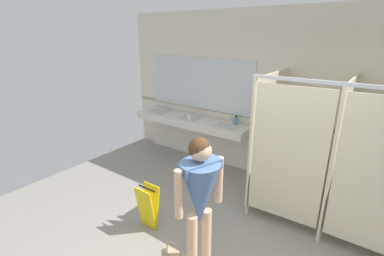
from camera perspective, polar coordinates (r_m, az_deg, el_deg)
The scene contains 9 objects.
wall_back at distance 4.85m, azimuth 23.54°, elevation 4.96°, with size 7.63×0.12×2.91m, color beige.
wall_back_tile_band at distance 4.90m, azimuth 22.76°, elevation 0.22°, with size 7.63×0.01×0.06m, color #9E937F.
vanity_counter at distance 5.67m, azimuth 0.24°, elevation -0.04°, with size 2.48×0.56×1.00m.
mirror_panel at distance 5.61m, azimuth 1.44°, elevation 9.18°, with size 2.38×0.02×1.01m, color silver.
bathroom_stalls at distance 3.98m, azimuth 27.79°, elevation -4.61°, with size 2.03×1.35×2.02m.
person_standing at distance 2.80m, azimuth 1.59°, elevation -13.47°, with size 0.51×0.53×1.59m.
soap_dispenser at distance 5.19m, azimuth 9.06°, elevation 1.55°, with size 0.07×0.07×0.18m.
paper_cup at distance 5.44m, azimuth -0.60°, elevation 2.22°, with size 0.07×0.07×0.08m, color white.
wet_floor_sign at distance 3.87m, azimuth -9.06°, elevation -15.70°, with size 0.28×0.19×0.61m.
Camera 1 is at (0.96, -1.97, 2.49)m, focal length 25.90 mm.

